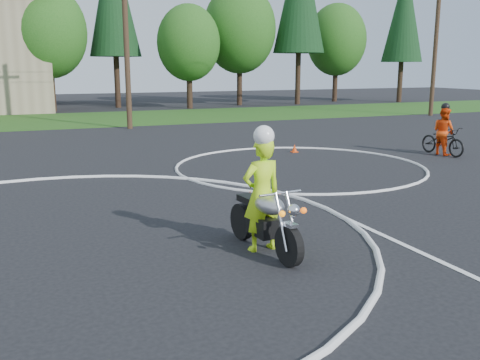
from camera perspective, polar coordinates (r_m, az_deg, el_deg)
name	(u,v)px	position (r m, az deg, el deg)	size (l,w,h in m)	color
ground	(63,308)	(7.84, -18.40, -12.80)	(120.00, 120.00, 0.00)	black
grass_strip	(26,121)	(34.29, -21.87, 5.82)	(120.00, 10.00, 0.02)	#1E4714
course_markings	(148,212)	(12.19, -9.77, -3.37)	(19.05, 19.05, 0.12)	silver
primary_motorcycle	(265,220)	(9.34, 2.73, -4.31)	(0.80, 2.29, 1.20)	black
rider_primary_grp	(262,191)	(9.34, 2.35, -1.19)	(0.79, 0.56, 2.23)	#BAF319
rider_second_grp	(443,137)	(21.10, 20.85, 4.34)	(0.82, 2.03, 1.91)	black
traffic_cones	(241,201)	(12.49, 0.12, -2.22)	(21.48, 15.82, 0.30)	#E33E0B
treeline	(216,23)	(44.54, -2.60, 16.41)	(38.20, 8.10, 14.52)	#382619
utility_poles	(126,26)	(28.71, -12.11, 15.74)	(41.60, 1.12, 10.00)	#473321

